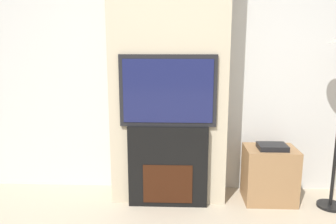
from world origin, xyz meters
TOP-DOWN VIEW (x-y plane):
  - wall_back at (0.00, 2.03)m, footprint 6.00×0.06m
  - chimney_breast at (0.00, 1.80)m, footprint 1.11×0.40m
  - fireplace at (0.00, 1.60)m, footprint 0.76×0.15m
  - television at (0.00, 1.59)m, footprint 0.89×0.07m
  - media_stand at (1.00, 1.71)m, footprint 0.49×0.38m

SIDE VIEW (x-z plane):
  - media_stand at x=1.00m, z-range -0.02..0.58m
  - fireplace at x=0.00m, z-range 0.00..0.79m
  - television at x=0.00m, z-range 0.79..1.45m
  - wall_back at x=0.00m, z-range 0.00..2.70m
  - chimney_breast at x=0.00m, z-range 0.00..2.70m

